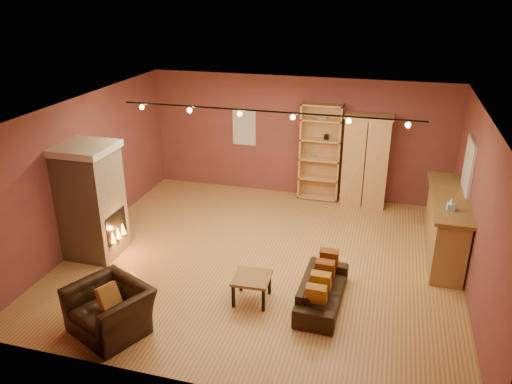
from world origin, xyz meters
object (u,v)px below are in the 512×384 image
(fireplace, at_px, (92,201))
(armoire, at_px, (366,161))
(armchair, at_px, (109,302))
(loveseat, at_px, (323,285))
(bookcase, at_px, (321,151))
(coffee_table, at_px, (252,280))
(bar_counter, at_px, (446,225))

(fireplace, bearing_deg, armoire, 37.77)
(fireplace, distance_m, armoire, 5.85)
(fireplace, relative_size, armoire, 1.01)
(fireplace, distance_m, armchair, 2.51)
(fireplace, distance_m, loveseat, 4.40)
(bookcase, xyz_separation_m, armoire, (1.03, -0.15, -0.09))
(bookcase, relative_size, coffee_table, 3.75)
(armchair, height_order, coffee_table, armchair)
(fireplace, xyz_separation_m, bar_counter, (6.24, 1.66, -0.46))
(fireplace, relative_size, loveseat, 1.32)
(bookcase, relative_size, bar_counter, 0.91)
(bar_counter, xyz_separation_m, loveseat, (-1.93, -2.15, -0.27))
(armoire, relative_size, loveseat, 1.31)
(bookcase, xyz_separation_m, loveseat, (0.71, -4.21, -0.82))
(bar_counter, distance_m, loveseat, 2.90)
(bookcase, bearing_deg, loveseat, -80.37)
(bar_counter, bearing_deg, coffee_table, -141.88)
(armoire, xyz_separation_m, loveseat, (-0.32, -4.07, -0.72))
(armchair, bearing_deg, coffee_table, 60.09)
(bar_counter, bearing_deg, fireplace, -165.08)
(bookcase, height_order, armoire, bookcase)
(bar_counter, height_order, loveseat, bar_counter)
(bookcase, xyz_separation_m, coffee_table, (-0.38, -4.44, -0.78))
(bookcase, bearing_deg, bar_counter, -37.98)
(bar_counter, relative_size, loveseat, 1.55)
(armchair, bearing_deg, bookcase, 94.08)
(loveseat, distance_m, armchair, 3.22)
(bar_counter, relative_size, armchair, 1.95)
(fireplace, height_order, loveseat, fireplace)
(fireplace, height_order, armchair, fireplace)
(fireplace, relative_size, armchair, 1.66)
(armoire, bearing_deg, bar_counter, -49.93)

